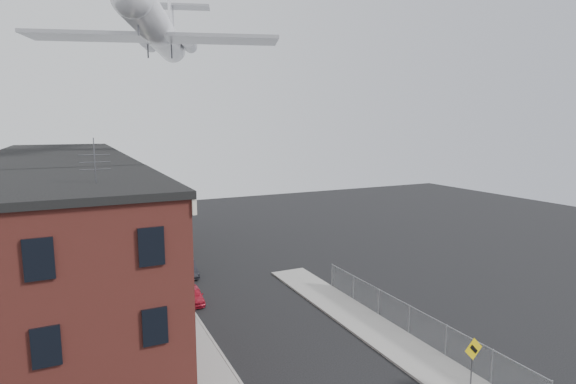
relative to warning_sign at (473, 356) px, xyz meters
name	(u,v)px	position (x,y,z in m)	size (l,w,h in m)	color
sidewalk_left	(148,272)	(-11.10, 25.03, -1.82)	(3.00, 62.00, 0.12)	gray
sidewalk_right	(378,332)	(-0.10, 7.03, -1.82)	(3.00, 26.00, 0.12)	gray
curb_left	(165,269)	(-9.65, 25.03, -1.81)	(0.15, 62.00, 0.14)	gray
curb_right	(359,336)	(-1.55, 7.03, -1.81)	(0.15, 26.00, 0.14)	gray
corner_building	(53,293)	(-17.60, 8.03, 3.28)	(10.31, 12.30, 12.15)	black
row_house_a	(59,244)	(-17.56, 17.53, 3.25)	(11.98, 7.00, 10.30)	slate
row_house_b	(61,223)	(-17.56, 24.53, 3.25)	(11.98, 7.00, 10.30)	gray
row_house_c	(62,208)	(-17.56, 31.53, 3.25)	(11.98, 7.00, 10.30)	slate
row_house_d	(63,197)	(-17.56, 38.53, 3.25)	(11.98, 7.00, 10.30)	gray
row_house_e	(64,189)	(-17.56, 45.53, 3.25)	(11.98, 7.00, 10.30)	slate
chainlink_fence	(409,319)	(1.40, 6.03, -0.89)	(0.06, 18.06, 1.90)	gray
warning_sign	(473,356)	(0.00, 0.00, 0.00)	(1.10, 0.11, 2.80)	#515156
utility_pole	(157,235)	(-11.20, 19.03, 2.79)	(1.80, 0.26, 9.00)	black
street_tree	(143,224)	(-10.87, 28.95, 1.57)	(3.22, 3.20, 5.20)	black
car_near	(193,295)	(-9.20, 16.69, -1.33)	(1.30, 3.23, 1.10)	#B2172A
car_mid	(187,268)	(-8.24, 22.73, -1.25)	(1.34, 3.83, 1.26)	black
car_far	(162,231)	(-7.72, 37.50, -1.22)	(1.85, 4.54, 1.32)	gray
airplane	(158,31)	(-8.63, 29.31, 19.23)	(21.35, 24.44, 7.09)	silver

